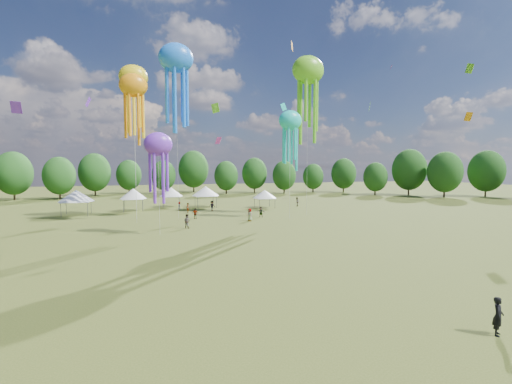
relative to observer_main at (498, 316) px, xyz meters
name	(u,v)px	position (x,y,z in m)	size (l,w,h in m)	color
ground	(367,345)	(-6.57, 1.13, -0.94)	(300.00, 300.00, 0.00)	#384416
observer_main	(498,316)	(0.00, 0.00, 0.00)	(0.69, 0.45, 1.88)	black
spectator_near	(187,221)	(-11.11, 34.17, 0.01)	(0.92, 0.72, 1.90)	gray
spectators_far	(236,208)	(-1.22, 46.85, -0.05)	(24.60, 17.31, 1.88)	gray
festival_tents	(166,193)	(-12.64, 55.50, 2.21)	(38.89, 12.71, 4.29)	#47474C
show_kites	(219,94)	(-5.11, 41.42, 18.43)	(32.46, 16.40, 27.12)	orange
small_kites	(198,21)	(-7.81, 44.68, 30.34)	(75.75, 62.62, 45.39)	orange
treeline	(174,174)	(-10.44, 63.65, 5.60)	(201.57, 95.24, 13.43)	#38281C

